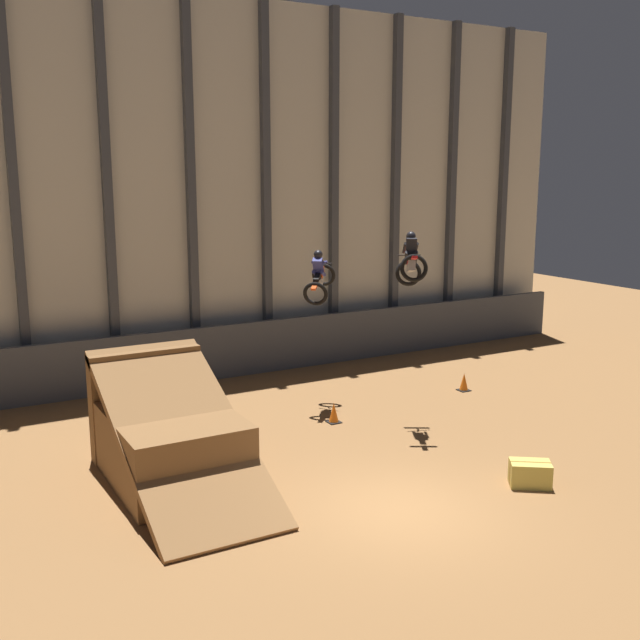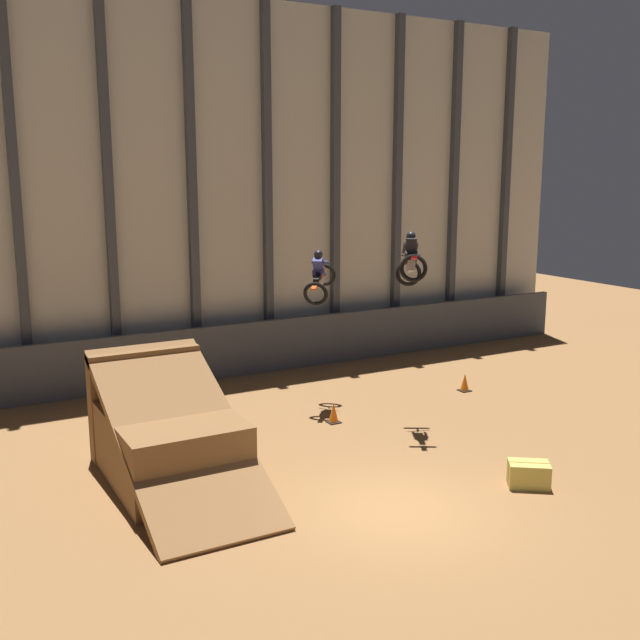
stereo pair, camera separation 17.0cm
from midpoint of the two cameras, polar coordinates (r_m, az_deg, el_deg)
The scene contains 9 objects.
ground_plane at distance 16.30m, azimuth 5.77°, elevation -14.21°, with size 60.00×60.00×0.00m, color olive.
arena_back_wall at distance 25.84m, azimuth -10.12°, elevation 9.69°, with size 32.00×0.40×12.74m.
lower_barrier at distance 25.67m, azimuth -9.01°, elevation -2.57°, with size 31.36×0.20×1.85m.
dirt_ramp at distance 17.89m, azimuth -11.81°, elevation -8.69°, with size 2.74×5.85×2.87m.
rider_bike_left_air at distance 22.22m, azimuth -0.28°, elevation 3.28°, with size 1.62×1.74×1.62m.
rider_bike_right_air at distance 20.40m, azimuth 6.72°, elevation 4.40°, with size 1.45×1.78×1.59m.
traffic_cone_near_ramp at distance 21.32m, azimuth 0.83°, elevation -7.10°, with size 0.36×0.36×0.58m.
traffic_cone_arena_edge at distance 24.76m, azimuth 10.72°, elevation -4.68°, with size 0.36×0.36×0.58m.
hay_bale_trackside at distance 17.88m, azimuth 15.45°, elevation -11.23°, with size 1.08×1.01×0.57m.
Camera 1 is at (-8.62, -11.95, 6.98)m, focal length 42.00 mm.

